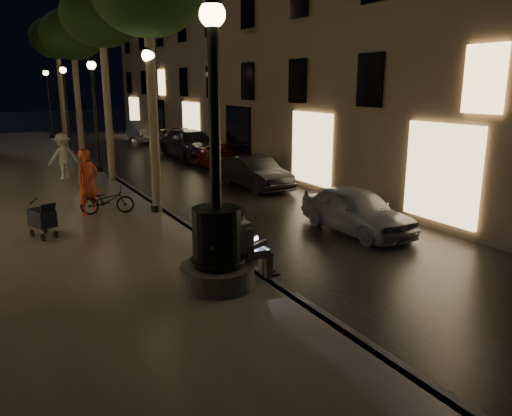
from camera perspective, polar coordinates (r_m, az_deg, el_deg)
ground at (r=21.88m, az=-16.11°, el=3.19°), size 120.00×120.00×0.00m
cobble_lane at (r=22.70m, az=-8.71°, el=3.98°), size 6.00×45.00×0.02m
promenade at (r=21.39m, az=-26.61°, el=2.29°), size 8.00×45.00×0.20m
curb_strip at (r=21.86m, az=-16.13°, el=3.45°), size 0.25×45.00×0.20m
building_right at (r=28.35m, az=2.79°, el=21.27°), size 8.00×36.00×15.00m
fountain_lamppost at (r=9.19m, az=-4.52°, el=-2.94°), size 1.40×1.40×5.21m
seated_man_laptop at (r=9.53m, az=-1.11°, el=-3.99°), size 1.05×0.36×1.42m
tree_second at (r=20.66m, az=-17.28°, el=20.19°), size 3.00×3.00×7.40m
tree_third at (r=26.49m, az=-20.25°, el=18.03°), size 3.00×3.00×7.20m
tree_far at (r=32.44m, az=-21.85°, el=17.51°), size 3.00×3.00×7.50m
lamp_curb_a at (r=14.69m, az=-11.92°, el=11.16°), size 0.36×0.36×4.81m
lamp_curb_b at (r=22.46m, az=-18.01°, el=11.65°), size 0.36×0.36×4.81m
lamp_curb_c at (r=30.36m, az=-20.97°, el=11.84°), size 0.36×0.36×4.81m
lamp_curb_d at (r=38.29m, az=-22.70°, el=11.94°), size 0.36×0.36×4.81m
stroller at (r=13.26m, az=-23.22°, el=-1.06°), size 0.63×0.98×1.00m
car_front at (r=13.62m, az=11.42°, el=-0.20°), size 1.48×3.61×1.22m
car_second at (r=19.02m, az=-0.12°, el=4.05°), size 1.50×3.76×1.22m
car_third at (r=22.91m, az=-3.06°, el=5.73°), size 2.23×4.48×1.22m
car_rear at (r=27.05m, az=-7.38°, el=7.19°), size 2.28×5.23×1.50m
car_fifth at (r=35.70m, az=-12.74°, el=8.55°), size 1.68×4.49×1.47m
pedestrian_red at (r=15.11m, az=-18.66°, el=2.85°), size 0.83×0.73×1.91m
pedestrian_white at (r=21.42m, az=-21.20°, el=5.57°), size 1.31×0.96×1.81m
bicycle at (r=15.11m, az=-16.63°, el=0.82°), size 1.59×0.88×0.79m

